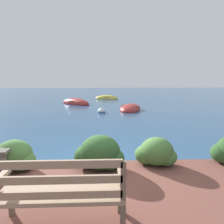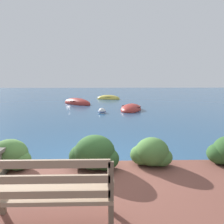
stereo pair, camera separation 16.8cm
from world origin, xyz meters
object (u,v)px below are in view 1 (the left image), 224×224
object	(u,v)px
rowboat_nearest	(130,109)
mooring_buoy	(101,112)
rowboat_far	(107,98)
rowboat_mid	(76,103)
park_bench	(61,191)

from	to	relation	value
rowboat_nearest	mooring_buoy	xyz separation A→B (m)	(-1.83, -0.99, 0.01)
mooring_buoy	rowboat_far	bearing A→B (deg)	86.89
rowboat_nearest	rowboat_far	distance (m)	7.08
rowboat_nearest	rowboat_mid	world-z (taller)	rowboat_mid
park_bench	rowboat_far	distance (m)	17.37
rowboat_nearest	rowboat_mid	xyz separation A→B (m)	(-3.92, 3.25, 0.01)
park_bench	rowboat_far	world-z (taller)	park_bench
park_bench	rowboat_mid	xyz separation A→B (m)	(-1.72, 13.64, -0.64)
park_bench	rowboat_nearest	distance (m)	10.64
rowboat_mid	mooring_buoy	world-z (taller)	rowboat_mid
park_bench	rowboat_nearest	bearing A→B (deg)	82.22
rowboat_mid	mooring_buoy	xyz separation A→B (m)	(2.09, -4.24, 0.01)
park_bench	rowboat_mid	bearing A→B (deg)	101.34
park_bench	rowboat_far	xyz separation A→B (m)	(0.80, 17.34, -0.64)
park_bench	rowboat_far	bearing A→B (deg)	91.50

